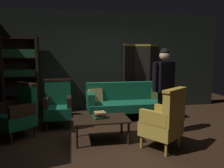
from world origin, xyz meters
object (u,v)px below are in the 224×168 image
standing_figure (164,83)px  armchair_gilt_accent (165,120)px  armchair_wing_left (58,105)px  armchair_wing_right (20,112)px  bookshelf (21,75)px  folding_screen (142,75)px  coffee_table (101,121)px  potted_plant (56,100)px  book_black_cloth (100,115)px  velvet_couch (129,100)px  book_green_cloth (100,117)px  book_tan_leather (100,113)px

standing_figure → armchair_gilt_accent: bearing=-111.7°
armchair_wing_left → armchair_wing_right: bearing=-144.1°
bookshelf → armchair_wing_left: size_ratio=1.97×
bookshelf → folding_screen: bearing=2.4°
coffee_table → potted_plant: size_ratio=1.31×
bookshelf → standing_figure: bookshelf is taller
armchair_wing_left → folding_screen: bearing=28.8°
potted_plant → standing_figure: bearing=-36.2°
coffee_table → armchair_wing_right: bearing=162.3°
folding_screen → book_black_cloth: (-1.56, -2.26, -0.51)m
armchair_wing_right → book_black_cloth: armchair_wing_right is taller
potted_plant → armchair_gilt_accent: bearing=-50.0°
velvet_couch → armchair_wing_right: armchair_wing_right is taller
armchair_gilt_accent → book_green_cloth: size_ratio=4.32×
book_black_cloth → armchair_wing_right: bearing=162.9°
velvet_couch → book_green_cloth: 1.65m
folding_screen → book_tan_leather: folding_screen is taller
armchair_wing_right → potted_plant: size_ratio=1.36×
book_tan_leather → book_green_cloth: bearing=0.0°
coffee_table → armchair_wing_left: bearing=130.0°
armchair_gilt_accent → velvet_couch: bearing=92.9°
folding_screen → armchair_gilt_accent: folding_screen is taller
armchair_gilt_accent → armchair_wing_left: (-1.81, 1.53, 0.00)m
bookshelf → armchair_wing_left: 1.63m
armchair_gilt_accent → armchair_wing_left: size_ratio=1.00×
folding_screen → standing_figure: folding_screen is taller
folding_screen → book_tan_leather: 2.79m
bookshelf → potted_plant: bearing=-24.5°
standing_figure → book_green_cloth: 1.41m
armchair_gilt_accent → standing_figure: standing_figure is taller
velvet_couch → standing_figure: bearing=-73.7°
folding_screen → velvet_couch: size_ratio=0.90×
folding_screen → coffee_table: folding_screen is taller
armchair_wing_left → potted_plant: bearing=97.4°
velvet_couch → book_black_cloth: size_ratio=11.08×
bookshelf → book_black_cloth: bearing=-49.8°
potted_plant → armchair_wing_left: bearing=-82.6°
armchair_wing_right → standing_figure: (2.77, -0.35, 0.54)m
armchair_wing_right → book_black_cloth: bearing=-17.1°
book_black_cloth → armchair_gilt_accent: bearing=-29.4°
armchair_wing_right → book_black_cloth: size_ratio=5.44×
potted_plant → folding_screen: bearing=12.5°
armchair_gilt_accent → standing_figure: 0.91m
bookshelf → velvet_couch: bookshelf is taller
book_green_cloth → standing_figure: bearing=5.1°
velvet_couch → armchair_wing_left: size_ratio=2.04×
bookshelf → book_black_cloth: bookshelf is taller
armchair_wing_left → coffee_table: bearing=-50.0°
book_black_cloth → book_tan_leather: bearing=0.0°
folding_screen → bookshelf: bookshelf is taller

